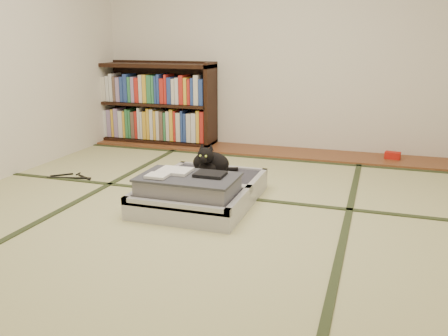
% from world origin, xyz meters
% --- Properties ---
extents(floor, '(4.50, 4.50, 0.00)m').
position_xyz_m(floor, '(0.00, 0.00, 0.00)').
color(floor, '#C5BE83').
rests_on(floor, ground).
extents(wood_strip, '(4.00, 0.50, 0.02)m').
position_xyz_m(wood_strip, '(0.00, 2.00, 0.01)').
color(wood_strip, brown).
rests_on(wood_strip, ground).
extents(red_item, '(0.16, 0.11, 0.07)m').
position_xyz_m(red_item, '(1.31, 2.03, 0.06)').
color(red_item, '#B7180E').
rests_on(red_item, wood_strip).
extents(tatami_borders, '(4.00, 4.50, 0.01)m').
position_xyz_m(tatami_borders, '(0.00, 0.49, 0.00)').
color(tatami_borders, '#2D381E').
rests_on(tatami_borders, ground).
extents(bookcase, '(1.51, 0.35, 0.97)m').
position_xyz_m(bookcase, '(-1.41, 2.07, 0.45)').
color(bookcase, black).
rests_on(bookcase, wood_strip).
extents(suitcase, '(0.78, 1.04, 0.31)m').
position_xyz_m(suitcase, '(-0.08, 0.17, 0.11)').
color(suitcase, '#B6B6BB').
rests_on(suitcase, floor).
extents(cat, '(0.35, 0.35, 0.28)m').
position_xyz_m(cat, '(-0.10, 0.46, 0.25)').
color(cat, black).
rests_on(cat, suitcase).
extents(cable_coil, '(0.11, 0.11, 0.03)m').
position_xyz_m(cable_coil, '(0.08, 0.49, 0.16)').
color(cable_coil, white).
rests_on(cable_coil, suitcase).
extents(hanger, '(0.41, 0.24, 0.01)m').
position_xyz_m(hanger, '(-1.44, 0.47, 0.01)').
color(hanger, black).
rests_on(hanger, floor).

